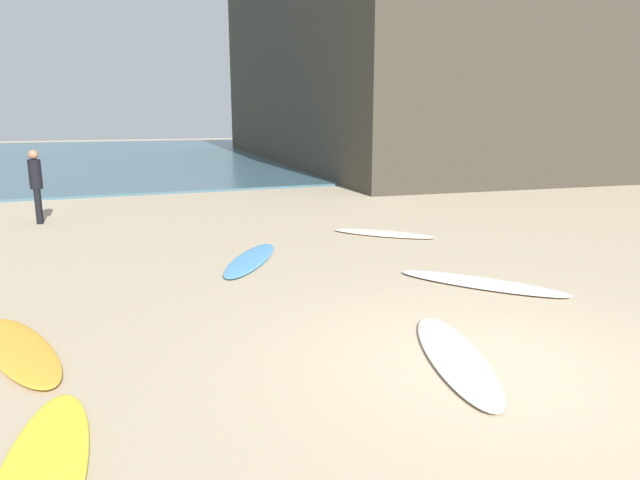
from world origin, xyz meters
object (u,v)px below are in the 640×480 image
surfboard_4 (481,283)px  surfboard_5 (40,480)px  surfboard_2 (251,259)px  beachgoer_mid (36,183)px  surfboard_1 (384,233)px  surfboard_3 (20,349)px  surfboard_0 (455,356)px

surfboard_4 → surfboard_5: size_ratio=1.00×
surfboard_2 → surfboard_5: (-2.94, -5.39, 0.00)m
surfboard_2 → beachgoer_mid: (-3.64, 5.33, 0.92)m
surfboard_1 → surfboard_3: (-6.49, -3.98, 0.01)m
surfboard_0 → surfboard_4: 2.80m
surfboard_2 → surfboard_4: size_ratio=0.98×
surfboard_4 → beachgoer_mid: (-6.44, 8.00, 0.91)m
surfboard_1 → beachgoer_mid: 8.08m
surfboard_0 → surfboard_1: surfboard_1 is taller
beachgoer_mid → surfboard_0: bearing=-156.4°
surfboard_1 → beachgoer_mid: beachgoer_mid is taller
surfboard_1 → surfboard_4: size_ratio=0.88×
surfboard_5 → surfboard_2: bearing=66.3°
surfboard_2 → surfboard_3: bearing=-108.3°
surfboard_1 → surfboard_5: (-6.13, -6.50, 0.00)m
surfboard_1 → surfboard_5: size_ratio=0.87×
surfboard_5 → beachgoer_mid: (-0.70, 10.71, 0.91)m
surfboard_1 → surfboard_2: bearing=-25.4°
surfboard_4 → beachgoer_mid: beachgoer_mid is taller
surfboard_1 → surfboard_4: (-0.39, -3.79, 0.00)m
surfboard_3 → surfboard_4: 6.10m
beachgoer_mid → surfboard_4: bearing=-141.8°
surfboard_3 → surfboard_5: 2.54m
surfboard_5 → surfboard_3: bearing=103.1°
surfboard_0 → beachgoer_mid: size_ratio=1.37×
surfboard_0 → beachgoer_mid: 11.07m
surfboard_3 → surfboard_1: bearing=-166.0°
surfboard_3 → surfboard_5: size_ratio=0.92×
surfboard_2 → beachgoer_mid: 6.52m
surfboard_1 → surfboard_2: same height
surfboard_3 → surfboard_4: surfboard_3 is taller
surfboard_4 → surfboard_5: bearing=168.7°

